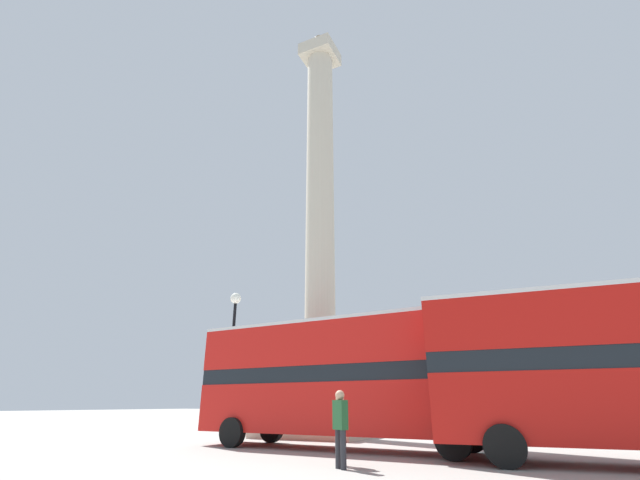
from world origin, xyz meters
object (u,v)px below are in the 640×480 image
street_lamp (232,344)px  equestrian_statue (570,395)px  monument_column (320,258)px  pedestrian_by_plinth (340,425)px  bus_b (344,376)px  pedestrian_near_lamp (340,423)px

street_lamp → equestrian_statue: bearing=27.0°
equestrian_statue → monument_column: bearing=-154.2°
monument_column → pedestrian_by_plinth: 13.00m
bus_b → pedestrian_by_plinth: bearing=-65.3°
bus_b → pedestrian_by_plinth: size_ratio=6.68×
monument_column → pedestrian_by_plinth: monument_column is taller
monument_column → equestrian_statue: 13.34m
equestrian_statue → street_lamp: bearing=-142.3°
monument_column → street_lamp: monument_column is taller
equestrian_statue → pedestrian_near_lamp: 13.72m
pedestrian_by_plinth → pedestrian_near_lamp: bearing=0.1°
street_lamp → pedestrian_near_lamp: street_lamp is taller
street_lamp → bus_b: bearing=-12.8°
pedestrian_near_lamp → pedestrian_by_plinth: pedestrian_near_lamp is taller
equestrian_statue → pedestrian_by_plinth: size_ratio=3.74×
monument_column → equestrian_statue: monument_column is taller
monument_column → equestrian_statue: (10.89, 2.96, -7.12)m
bus_b → street_lamp: (-6.05, 1.38, 1.63)m
street_lamp → pedestrian_near_lamp: size_ratio=3.59×
bus_b → equestrian_statue: equestrian_statue is taller
monument_column → bus_b: bearing=-56.3°
equestrian_statue → pedestrian_by_plinth: (-5.94, -11.95, -0.85)m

